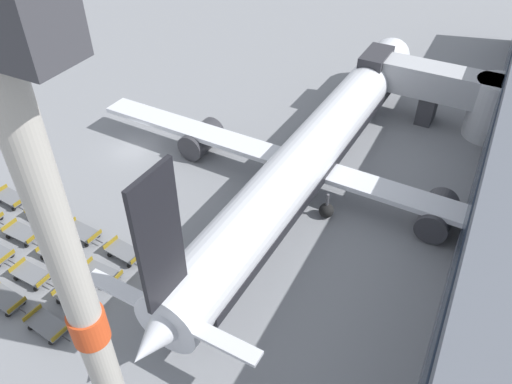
{
  "coord_description": "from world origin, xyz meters",
  "views": [
    {
      "loc": [
        28.55,
        -30.25,
        27.17
      ],
      "look_at": [
        14.68,
        -2.81,
        2.16
      ],
      "focal_mm": 35.0,
      "sensor_mm": 36.0,
      "label": 1
    }
  ],
  "objects": [
    {
      "name": "ground_plane",
      "position": [
        0.0,
        0.0,
        0.0
      ],
      "size": [
        500.0,
        500.0,
        0.0
      ],
      "primitive_type": "plane",
      "color": "gray"
    },
    {
      "name": "jet_bridge",
      "position": [
        25.78,
        18.19,
        3.66
      ],
      "size": [
        15.92,
        5.18,
        6.23
      ],
      "color": "#B2B5BA",
      "rests_on": "ground_plane"
    },
    {
      "name": "airplane",
      "position": [
        17.07,
        3.08,
        3.16
      ],
      "size": [
        42.41,
        46.8,
        13.79
      ],
      "color": "silver",
      "rests_on": "ground_plane"
    },
    {
      "name": "baggage_dolly_row_near_col_c",
      "position": [
        3.81,
        -18.76,
        0.47
      ],
      "size": [
        3.6,
        1.75,
        0.92
      ],
      "color": "slate",
      "rests_on": "ground_plane"
    },
    {
      "name": "baggage_dolly_row_near_col_d",
      "position": [
        7.94,
        -19.03,
        0.47
      ],
      "size": [
        3.61,
        1.79,
        0.92
      ],
      "color": "slate",
      "rests_on": "ground_plane"
    },
    {
      "name": "baggage_dolly_row_mid_a_col_c",
      "position": [
        3.8,
        -16.36,
        0.47
      ],
      "size": [
        3.58,
        1.66,
        0.92
      ],
      "color": "slate",
      "rests_on": "ground_plane"
    },
    {
      "name": "baggage_dolly_row_mid_a_col_d",
      "position": [
        8.01,
        -16.6,
        0.47
      ],
      "size": [
        3.6,
        1.75,
        0.92
      ],
      "color": "slate",
      "rests_on": "ground_plane"
    },
    {
      "name": "baggage_dolly_row_mid_b_col_b",
      "position": [
        -0.05,
        -13.59,
        0.47
      ],
      "size": [
        3.57,
        1.64,
        0.92
      ],
      "color": "slate",
      "rests_on": "ground_plane"
    },
    {
      "name": "baggage_dolly_row_mid_b_col_c",
      "position": [
        3.96,
        -14.01,
        0.47
      ],
      "size": [
        3.57,
        1.63,
        0.92
      ],
      "color": "slate",
      "rests_on": "ground_plane"
    },
    {
      "name": "baggage_dolly_row_mid_b_col_d",
      "position": [
        8.12,
        -14.08,
        0.47
      ],
      "size": [
        3.56,
        1.6,
        0.92
      ],
      "color": "slate",
      "rests_on": "ground_plane"
    },
    {
      "name": "baggage_dolly_row_far_col_a",
      "position": [
        -4.19,
        -10.92,
        0.47
      ],
      "size": [
        3.6,
        1.76,
        0.92
      ],
      "color": "slate",
      "rests_on": "ground_plane"
    },
    {
      "name": "baggage_dolly_row_far_col_b",
      "position": [
        -0.13,
        -11.29,
        0.47
      ],
      "size": [
        3.6,
        1.76,
        0.92
      ],
      "color": "slate",
      "rests_on": "ground_plane"
    },
    {
      "name": "baggage_dolly_row_far_col_c",
      "position": [
        4.01,
        -11.44,
        0.47
      ],
      "size": [
        3.59,
        1.72,
        0.92
      ],
      "color": "slate",
      "rests_on": "ground_plane"
    },
    {
      "name": "baggage_dolly_row_far_col_d",
      "position": [
        8.26,
        -11.65,
        0.47
      ],
      "size": [
        3.61,
        1.78,
        0.92
      ],
      "color": "slate",
      "rests_on": "ground_plane"
    }
  ]
}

